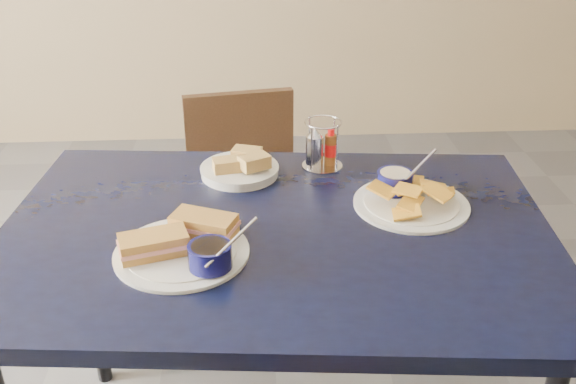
{
  "coord_description": "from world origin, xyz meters",
  "views": [
    {
      "loc": [
        -0.05,
        -1.09,
        1.5
      ],
      "look_at": [
        0.02,
        0.21,
        0.82
      ],
      "focal_mm": 40.0,
      "sensor_mm": 36.0,
      "label": 1
    }
  ],
  "objects": [
    {
      "name": "plantain_plate",
      "position": [
        0.32,
        0.28,
        0.77
      ],
      "size": [
        0.28,
        0.28,
        0.12
      ],
      "color": "white",
      "rests_on": "dining_table"
    },
    {
      "name": "dining_table",
      "position": [
        -0.01,
        0.17,
        0.69
      ],
      "size": [
        1.33,
        0.95,
        0.75
      ],
      "color": "black",
      "rests_on": "ground"
    },
    {
      "name": "bread_basket",
      "position": [
        -0.09,
        0.45,
        0.77
      ],
      "size": [
        0.2,
        0.2,
        0.07
      ],
      "color": "white",
      "rests_on": "dining_table"
    },
    {
      "name": "condiment_caddy",
      "position": [
        0.13,
        0.49,
        0.81
      ],
      "size": [
        0.11,
        0.11,
        0.14
      ],
      "color": "silver",
      "rests_on": "dining_table"
    },
    {
      "name": "chair_far",
      "position": [
        -0.07,
        0.9,
        0.46
      ],
      "size": [
        0.43,
        0.42,
        0.8
      ],
      "color": "#311D10",
      "rests_on": "ground"
    },
    {
      "name": "sandwich_plate",
      "position": [
        -0.2,
        0.07,
        0.77
      ],
      "size": [
        0.31,
        0.29,
        0.12
      ],
      "color": "white",
      "rests_on": "dining_table"
    }
  ]
}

